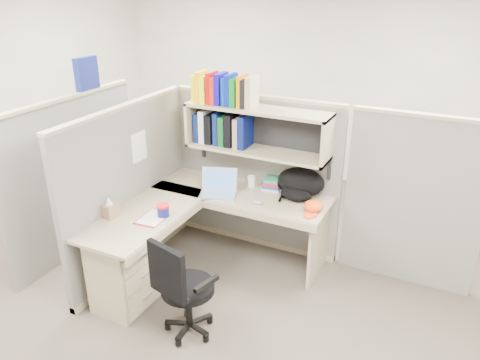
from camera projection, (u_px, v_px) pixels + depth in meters
The scene contains 14 objects.
ground at pixel (215, 285), 4.40m from camera, with size 6.00×6.00×0.00m, color #39322C.
room_shell at pixel (210, 119), 3.75m from camera, with size 6.00×6.00×6.00m.
cubicle at pixel (202, 173), 4.56m from camera, with size 3.79×1.84×1.95m.
desk at pixel (158, 250), 4.16m from camera, with size 1.74×1.75×0.73m.
laptop at pixel (218, 184), 4.47m from camera, with size 0.34×0.34×0.25m, color silver, non-canonical shape.
backpack at pixel (299, 184), 4.43m from camera, with size 0.46×0.35×0.27m, color black, non-canonical shape.
orange_cap at pixel (313, 206), 4.20m from camera, with size 0.17×0.20×0.09m, color #EB4C14, non-canonical shape.
snack_canister at pixel (163, 210), 4.10m from camera, with size 0.11×0.11×0.11m.
tissue_box at pixel (109, 207), 4.08m from camera, with size 0.12×0.12×0.19m, color #957454, non-canonical shape.
mouse at pixel (258, 202), 4.34m from camera, with size 0.09×0.06×0.03m, color #87A0C0.
paper_cup at pixel (251, 181), 4.68m from camera, with size 0.08×0.08×0.11m, color white.
book_stack at pixel (273, 182), 4.66m from camera, with size 0.17×0.23×0.11m, color gray, non-canonical shape.
loose_paper at pixel (153, 218), 4.09m from camera, with size 0.20×0.27×0.00m, color white, non-canonical shape.
task_chair at pixel (185, 302), 3.68m from camera, with size 0.51×0.47×0.89m.
Camera 1 is at (1.82, -3.16, 2.67)m, focal length 35.00 mm.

